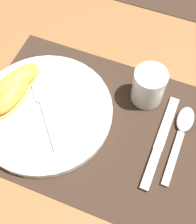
# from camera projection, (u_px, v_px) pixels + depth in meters

# --- Properties ---
(ground_plane) EXTENTS (3.00, 3.00, 0.00)m
(ground_plane) POSITION_uv_depth(u_px,v_px,m) (95.00, 125.00, 0.63)
(ground_plane) COLOR olive
(placemat) EXTENTS (0.47, 0.33, 0.00)m
(placemat) POSITION_uv_depth(u_px,v_px,m) (95.00, 124.00, 0.63)
(placemat) COLOR #38281E
(placemat) RESTS_ON ground_plane
(plate) EXTENTS (0.28, 0.28, 0.02)m
(plate) POSITION_uv_depth(u_px,v_px,m) (45.00, 111.00, 0.63)
(plate) COLOR white
(plate) RESTS_ON placemat
(juice_glass) EXTENTS (0.07, 0.07, 0.08)m
(juice_glass) POSITION_uv_depth(u_px,v_px,m) (148.00, 88.00, 0.63)
(juice_glass) COLOR silver
(juice_glass) RESTS_ON placemat
(knife) EXTENTS (0.02, 0.21, 0.01)m
(knife) POSITION_uv_depth(u_px,v_px,m) (160.00, 143.00, 0.60)
(knife) COLOR #BCBCC1
(knife) RESTS_ON placemat
(spoon) EXTENTS (0.03, 0.18, 0.01)m
(spoon) POSITION_uv_depth(u_px,v_px,m) (182.00, 129.00, 0.62)
(spoon) COLOR #BCBCC1
(spoon) RESTS_ON placemat
(fork) EXTENTS (0.14, 0.16, 0.00)m
(fork) POSITION_uv_depth(u_px,v_px,m) (44.00, 104.00, 0.63)
(fork) COLOR #BCBCC1
(fork) RESTS_ON plate
(citrus_wedge_0) EXTENTS (0.09, 0.13, 0.04)m
(citrus_wedge_0) POSITION_uv_depth(u_px,v_px,m) (16.00, 83.00, 0.64)
(citrus_wedge_0) COLOR #F7C656
(citrus_wedge_0) RESTS_ON plate
(citrus_wedge_1) EXTENTS (0.05, 0.12, 0.04)m
(citrus_wedge_1) POSITION_uv_depth(u_px,v_px,m) (13.00, 93.00, 0.63)
(citrus_wedge_1) COLOR #F7C656
(citrus_wedge_1) RESTS_ON plate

